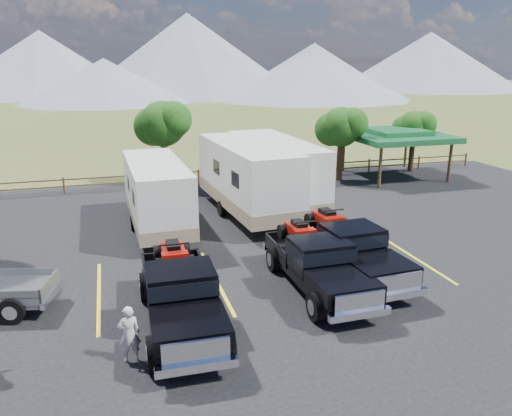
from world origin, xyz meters
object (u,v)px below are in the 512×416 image
object	(u,v)px
pavilion	(396,136)
rig_center	(317,261)
trailer_left	(157,195)
trailer_center	(247,178)
rig_left	(180,293)
rig_right	(348,247)
person_a	(129,334)
trailer_right	(275,173)

from	to	relation	value
pavilion	rig_center	world-z (taller)	pavilion
trailer_left	trailer_center	world-z (taller)	trailer_center
rig_left	rig_right	distance (m)	6.66
rig_left	trailer_left	bearing A→B (deg)	89.92
pavilion	person_a	bearing A→B (deg)	-136.59
pavilion	trailer_right	size ratio (longest dim) A/B	0.60
pavilion	person_a	distance (m)	25.09
trailer_center	pavilion	bearing A→B (deg)	21.57
pavilion	rig_left	world-z (taller)	pavilion
rig_left	rig_right	bearing A→B (deg)	18.52
rig_left	trailer_right	distance (m)	12.56
trailer_left	trailer_center	size ratio (longest dim) A/B	0.87
trailer_center	rig_center	bearing A→B (deg)	-94.49
rig_right	trailer_left	bearing A→B (deg)	127.85
pavilion	rig_right	xyz separation A→B (m)	(-10.25, -13.70, -1.74)
rig_right	trailer_center	xyz separation A→B (m)	(-1.56, 7.95, 0.89)
rig_left	trailer_right	world-z (taller)	trailer_right
rig_center	trailer_left	size ratio (longest dim) A/B	0.67
rig_left	trailer_left	world-z (taller)	trailer_left
pavilion	person_a	xyz separation A→B (m)	(-18.17, -17.19, -1.97)
rig_right	trailer_center	distance (m)	8.16
trailer_left	trailer_center	distance (m)	4.66
pavilion	person_a	size ratio (longest dim) A/B	3.98
pavilion	rig_left	size ratio (longest dim) A/B	0.98
trailer_center	person_a	xyz separation A→B (m)	(-6.35, -11.44, -1.12)
rig_left	rig_center	bearing A→B (deg)	14.74
rig_right	trailer_right	distance (m)	8.81
trailer_right	pavilion	bearing A→B (deg)	23.89
rig_left	trailer_center	size ratio (longest dim) A/B	0.60
pavilion	rig_right	size ratio (longest dim) A/B	0.97
rig_right	trailer_left	size ratio (longest dim) A/B	0.70
trailer_right	person_a	distance (m)	14.69
rig_left	rig_right	size ratio (longest dim) A/B	0.99
rig_right	rig_left	bearing A→B (deg)	-166.34
rig_right	person_a	world-z (taller)	rig_right
rig_left	person_a	bearing A→B (deg)	-133.60
rig_center	rig_right	distance (m)	1.78
pavilion	rig_left	distance (m)	22.90
trailer_left	pavilion	bearing A→B (deg)	20.64
person_a	pavilion	bearing A→B (deg)	-141.29
rig_right	trailer_right	size ratio (longest dim) A/B	0.61
rig_left	person_a	xyz separation A→B (m)	(-1.55, -1.54, -0.23)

